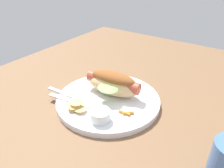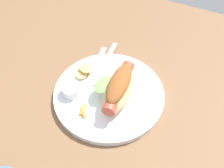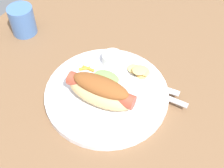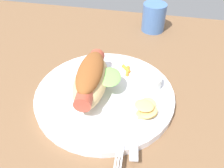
% 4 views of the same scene
% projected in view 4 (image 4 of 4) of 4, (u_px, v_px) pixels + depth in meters
% --- Properties ---
extents(ground_plane, '(1.20, 0.90, 0.02)m').
position_uv_depth(ground_plane, '(95.00, 107.00, 0.50)').
color(ground_plane, brown).
extents(plate, '(0.29, 0.29, 0.02)m').
position_uv_depth(plate, '(105.00, 95.00, 0.50)').
color(plate, white).
rests_on(plate, ground_plane).
extents(hot_dog, '(0.10, 0.16, 0.07)m').
position_uv_depth(hot_dog, '(91.00, 78.00, 0.47)').
color(hot_dog, '#DBB77A').
rests_on(hot_dog, plate).
extents(sauce_ramekin, '(0.05, 0.05, 0.03)m').
position_uv_depth(sauce_ramekin, '(150.00, 81.00, 0.50)').
color(sauce_ramekin, white).
rests_on(sauce_ramekin, plate).
extents(fork, '(0.02, 0.17, 0.00)m').
position_uv_depth(fork, '(123.00, 129.00, 0.42)').
color(fork, silver).
rests_on(fork, plate).
extents(knife, '(0.03, 0.15, 0.00)m').
position_uv_depth(knife, '(134.00, 125.00, 0.43)').
color(knife, silver).
rests_on(knife, plate).
extents(chips_pile, '(0.05, 0.06, 0.02)m').
position_uv_depth(chips_pile, '(147.00, 109.00, 0.44)').
color(chips_pile, '#E7BF6C').
rests_on(chips_pile, plate).
extents(carrot_garnish, '(0.02, 0.04, 0.01)m').
position_uv_depth(carrot_garnish, '(127.00, 70.00, 0.54)').
color(carrot_garnish, orange).
rests_on(carrot_garnish, plate).
extents(drinking_cup, '(0.07, 0.07, 0.08)m').
position_uv_depth(drinking_cup, '(154.00, 17.00, 0.70)').
color(drinking_cup, '#4770B2').
rests_on(drinking_cup, ground_plane).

